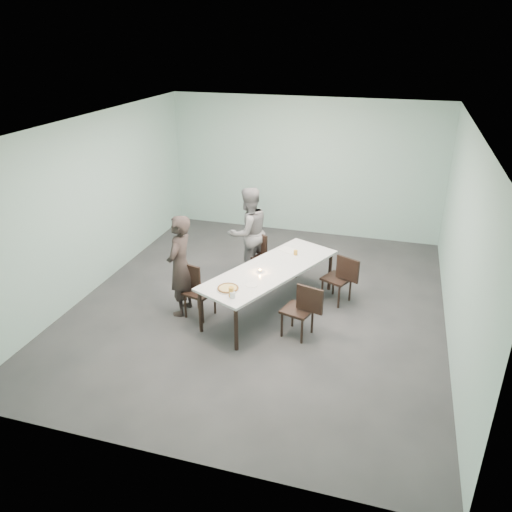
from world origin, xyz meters
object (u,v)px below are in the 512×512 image
(tealight, at_px, (260,271))
(diner_far, at_px, (248,233))
(water_tumbler, at_px, (233,295))
(amber_tumbler, at_px, (296,253))
(chair_far_left, at_px, (263,253))
(pizza, at_px, (228,288))
(chair_near_right, at_px, (303,307))
(chair_far_right, at_px, (341,276))
(diner_near, at_px, (180,266))
(side_plate, at_px, (251,285))
(beer_glass, at_px, (231,292))
(chair_near_left, at_px, (195,287))
(table, at_px, (270,272))

(tealight, bearing_deg, diner_far, 114.47)
(water_tumbler, distance_m, amber_tumbler, 1.80)
(chair_far_left, xyz_separation_m, pizza, (0.00, -1.93, 0.27))
(chair_near_right, bearing_deg, chair_far_right, -93.38)
(diner_near, xyz_separation_m, side_plate, (1.23, -0.15, -0.08))
(side_plate, distance_m, amber_tumbler, 1.34)
(water_tumbler, height_order, tealight, water_tumbler)
(diner_near, xyz_separation_m, beer_glass, (1.05, -0.57, -0.01))
(chair_near_left, distance_m, beer_glass, 1.03)
(chair_near_right, bearing_deg, diner_near, 11.31)
(table, height_order, pizza, pizza)
(pizza, distance_m, beer_glass, 0.23)
(table, bearing_deg, amber_tumbler, 66.61)
(chair_near_right, relative_size, pizza, 2.56)
(chair_near_left, height_order, side_plate, chair_near_left)
(diner_near, height_order, beer_glass, diner_near)
(side_plate, distance_m, tealight, 0.46)
(chair_near_left, relative_size, diner_far, 0.51)
(chair_far_left, bearing_deg, water_tumbler, -53.68)
(side_plate, bearing_deg, diner_near, 173.00)
(chair_far_right, relative_size, water_tumbler, 9.67)
(chair_near_right, height_order, beer_glass, beer_glass)
(tealight, bearing_deg, diner_near, -166.04)
(beer_glass, bearing_deg, chair_near_left, 145.38)
(chair_far_right, bearing_deg, amber_tumbler, 19.14)
(pizza, relative_size, side_plate, 1.89)
(table, distance_m, beer_glass, 1.11)
(chair_near_left, height_order, diner_far, diner_far)
(table, distance_m, water_tumbler, 1.12)
(chair_far_left, bearing_deg, tealight, -44.04)
(table, bearing_deg, side_plate, -100.98)
(chair_far_left, bearing_deg, table, -36.01)
(chair_far_right, height_order, amber_tumbler, chair_far_right)
(chair_near_left, xyz_separation_m, beer_glass, (0.81, -0.56, 0.32))
(chair_near_right, xyz_separation_m, diner_far, (-1.39, 1.79, 0.35))
(diner_near, height_order, side_plate, diner_near)
(diner_near, bearing_deg, side_plate, 83.22)
(chair_far_right, distance_m, water_tumbler, 2.14)
(chair_near_left, relative_size, diner_near, 0.52)
(chair_far_right, height_order, water_tumbler, chair_far_right)
(chair_far_left, distance_m, chair_far_right, 1.60)
(chair_far_left, bearing_deg, diner_near, -88.53)
(chair_far_right, bearing_deg, table, 52.37)
(chair_near_left, distance_m, diner_near, 0.42)
(diner_far, bearing_deg, table, 72.78)
(water_tumbler, bearing_deg, diner_far, 101.39)
(table, height_order, diner_near, diner_near)
(table, height_order, diner_far, diner_far)
(diner_near, xyz_separation_m, tealight, (1.23, 0.31, -0.07))
(chair_far_left, relative_size, chair_near_right, 1.00)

